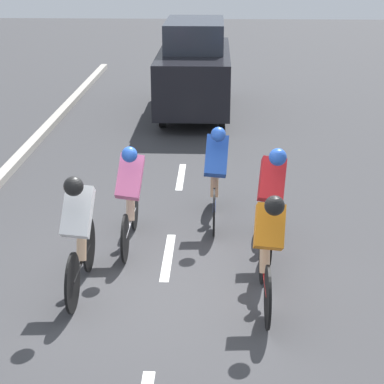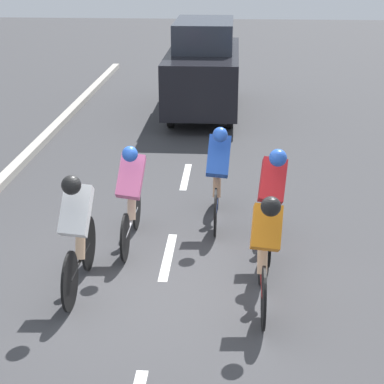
{
  "view_description": "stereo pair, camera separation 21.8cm",
  "coord_description": "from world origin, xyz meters",
  "px_view_note": "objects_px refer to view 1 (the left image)",
  "views": [
    {
      "loc": [
        -0.63,
        7.04,
        3.97
      ],
      "look_at": [
        -0.33,
        -0.72,
        0.95
      ],
      "focal_mm": 60.0,
      "sensor_mm": 36.0,
      "label": 1
    },
    {
      "loc": [
        -0.85,
        7.03,
        3.97
      ],
      "look_at": [
        -0.33,
        -0.72,
        0.95
      ],
      "focal_mm": 60.0,
      "sensor_mm": 36.0,
      "label": 2
    }
  ],
  "objects_px": {
    "cyclist_white": "(79,230)",
    "cyclist_red": "(270,195)",
    "cyclist_orange": "(268,246)",
    "cyclist_pink": "(130,193)",
    "cyclist_blue": "(216,172)",
    "support_car": "(194,68)"
  },
  "relations": [
    {
      "from": "cyclist_pink",
      "to": "support_car",
      "type": "distance_m",
      "value": 7.7
    },
    {
      "from": "cyclist_orange",
      "to": "cyclist_blue",
      "type": "relative_size",
      "value": 1.0
    },
    {
      "from": "cyclist_pink",
      "to": "cyclist_red",
      "type": "bearing_deg",
      "value": 177.91
    },
    {
      "from": "cyclist_orange",
      "to": "cyclist_pink",
      "type": "bearing_deg",
      "value": -40.63
    },
    {
      "from": "cyclist_orange",
      "to": "cyclist_blue",
      "type": "bearing_deg",
      "value": -75.76
    },
    {
      "from": "cyclist_white",
      "to": "cyclist_pink",
      "type": "height_order",
      "value": "cyclist_white"
    },
    {
      "from": "cyclist_red",
      "to": "cyclist_orange",
      "type": "distance_m",
      "value": 1.45
    },
    {
      "from": "cyclist_pink",
      "to": "cyclist_blue",
      "type": "xyz_separation_m",
      "value": [
        -1.16,
        -0.86,
        0.01
      ]
    },
    {
      "from": "cyclist_blue",
      "to": "cyclist_orange",
      "type": "bearing_deg",
      "value": 104.24
    },
    {
      "from": "cyclist_pink",
      "to": "cyclist_orange",
      "type": "relative_size",
      "value": 0.98
    },
    {
      "from": "cyclist_orange",
      "to": "support_car",
      "type": "distance_m",
      "value": 9.26
    },
    {
      "from": "cyclist_orange",
      "to": "cyclist_blue",
      "type": "xyz_separation_m",
      "value": [
        0.6,
        -2.37,
        0.05
      ]
    },
    {
      "from": "cyclist_pink",
      "to": "cyclist_blue",
      "type": "distance_m",
      "value": 1.45
    },
    {
      "from": "cyclist_white",
      "to": "support_car",
      "type": "xyz_separation_m",
      "value": [
        -1.05,
        -8.96,
        0.29
      ]
    },
    {
      "from": "cyclist_pink",
      "to": "cyclist_orange",
      "type": "xyz_separation_m",
      "value": [
        -1.76,
        1.51,
        -0.04
      ]
    },
    {
      "from": "cyclist_white",
      "to": "cyclist_orange",
      "type": "xyz_separation_m",
      "value": [
        -2.2,
        0.23,
        -0.06
      ]
    },
    {
      "from": "cyclist_orange",
      "to": "cyclist_red",
      "type": "bearing_deg",
      "value": -95.36
    },
    {
      "from": "cyclist_pink",
      "to": "cyclist_orange",
      "type": "bearing_deg",
      "value": 139.37
    },
    {
      "from": "cyclist_white",
      "to": "cyclist_red",
      "type": "height_order",
      "value": "cyclist_white"
    },
    {
      "from": "cyclist_white",
      "to": "cyclist_red",
      "type": "relative_size",
      "value": 1.04
    },
    {
      "from": "cyclist_orange",
      "to": "support_car",
      "type": "xyz_separation_m",
      "value": [
        1.16,
        -9.18,
        0.35
      ]
    },
    {
      "from": "cyclist_pink",
      "to": "cyclist_red",
      "type": "distance_m",
      "value": 1.9
    }
  ]
}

